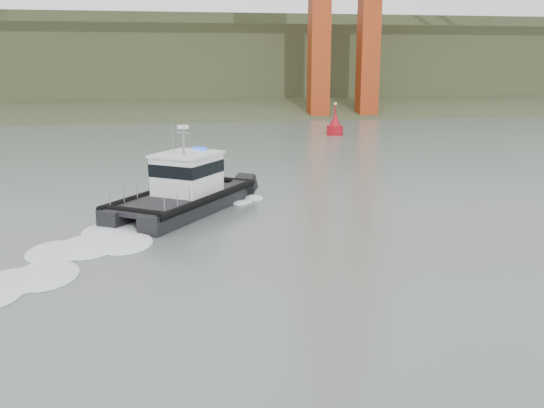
# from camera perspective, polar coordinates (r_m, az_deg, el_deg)

# --- Properties ---
(ground) EXTENTS (400.00, 400.00, 0.00)m
(ground) POSITION_cam_1_polar(r_m,az_deg,el_deg) (21.96, 6.88, -10.45)
(ground) COLOR slate
(ground) RESTS_ON ground
(headlands) EXTENTS (500.00, 105.36, 27.12)m
(headlands) POSITION_cam_1_polar(r_m,az_deg,el_deg) (144.84, -7.80, 12.46)
(headlands) COLOR #344024
(headlands) RESTS_ON ground
(patrol_boat) EXTENTS (9.57, 11.24, 5.32)m
(patrol_boat) POSITION_cam_1_polar(r_m,az_deg,el_deg) (36.83, -8.22, 1.43)
(patrol_boat) COLOR black
(patrol_boat) RESTS_ON ground
(nav_buoy) EXTENTS (2.01, 2.01, 4.19)m
(nav_buoy) POSITION_cam_1_polar(r_m,az_deg,el_deg) (75.11, 5.94, 7.32)
(nav_buoy) COLOR #A50B17
(nav_buoy) RESTS_ON ground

